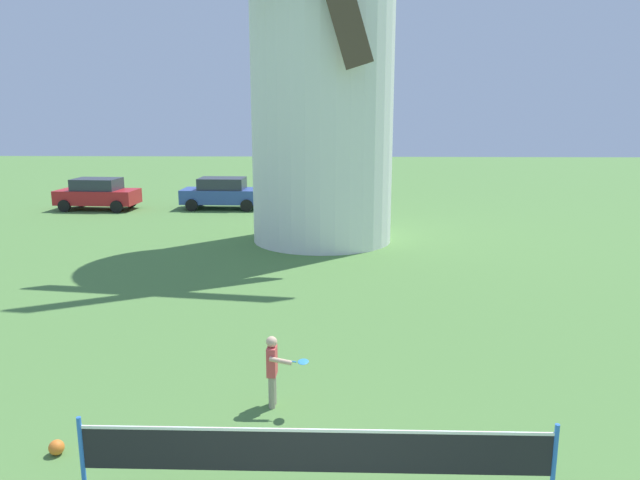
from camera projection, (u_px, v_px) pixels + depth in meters
name	position (u px, v px, depth m)	size (l,w,h in m)	color
windmill	(322.00, 43.00, 21.30)	(8.37, 5.95, 14.44)	white
tennis_net	(315.00, 451.00, 7.41)	(5.96, 0.06, 1.10)	blue
player_far	(274.00, 367.00, 9.83)	(0.71, 0.52, 1.23)	#9E937F
stray_ball	(56.00, 447.00, 8.54)	(0.22, 0.22, 0.22)	orange
parked_car_red	(98.00, 194.00, 29.69)	(3.99, 2.08, 1.56)	red
parked_car_blue	(222.00, 193.00, 29.98)	(4.06, 1.97, 1.56)	#334C99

